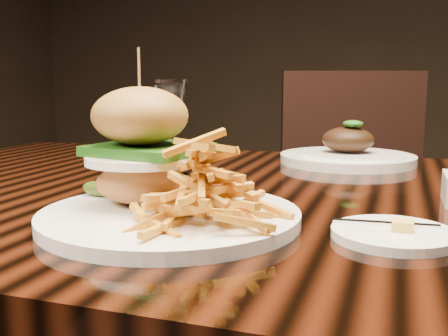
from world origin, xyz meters
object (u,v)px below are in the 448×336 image
(dining_table, at_px, (295,242))
(far_dish, at_px, (347,155))
(burger_plate, at_px, (168,175))
(chair_far, at_px, (358,204))
(wine_glass, at_px, (171,106))

(dining_table, xyz_separation_m, far_dish, (0.04, 0.32, 0.09))
(burger_plate, bearing_deg, far_dish, 96.77)
(far_dish, xyz_separation_m, chair_far, (-0.01, 0.56, -0.23))
(wine_glass, xyz_separation_m, far_dish, (0.28, 0.25, -0.11))
(far_dish, height_order, chair_far, chair_far)
(chair_far, bearing_deg, burger_plate, -116.23)
(dining_table, distance_m, far_dish, 0.34)
(burger_plate, xyz_separation_m, wine_glass, (-0.12, 0.28, 0.07))
(wine_glass, bearing_deg, burger_plate, -66.51)
(dining_table, bearing_deg, chair_far, 87.96)
(wine_glass, relative_size, far_dish, 0.62)
(wine_glass, bearing_deg, dining_table, -16.51)
(dining_table, relative_size, chair_far, 1.68)
(dining_table, distance_m, wine_glass, 0.32)
(dining_table, distance_m, burger_plate, 0.28)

